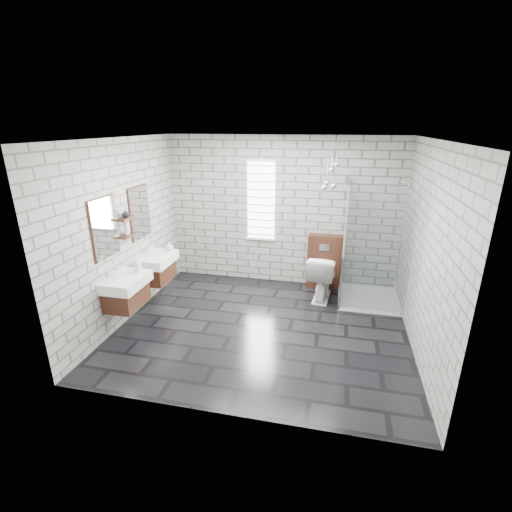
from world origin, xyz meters
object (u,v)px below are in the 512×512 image
(vanity_left, at_px, (124,283))
(shower_enclosure, at_px, (365,275))
(cistern_panel, at_px, (324,261))
(toilet, at_px, (322,276))
(vanity_right, at_px, (155,260))

(vanity_left, relative_size, shower_enclosure, 0.77)
(cistern_panel, distance_m, shower_enclosure, 0.87)
(cistern_panel, distance_m, toilet, 0.49)
(vanity_left, height_order, vanity_right, same)
(shower_enclosure, relative_size, toilet, 2.53)
(vanity_right, distance_m, cistern_panel, 2.99)
(vanity_left, distance_m, vanity_right, 0.94)
(cistern_panel, xyz_separation_m, shower_enclosure, (0.70, -0.52, 0.00))
(vanity_right, xyz_separation_m, shower_enclosure, (3.41, 0.72, -0.25))
(vanity_right, relative_size, cistern_panel, 1.57)
(vanity_right, height_order, toilet, vanity_right)
(cistern_panel, height_order, toilet, cistern_panel)
(vanity_right, relative_size, toilet, 1.96)
(vanity_right, height_order, shower_enclosure, shower_enclosure)
(shower_enclosure, height_order, toilet, shower_enclosure)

